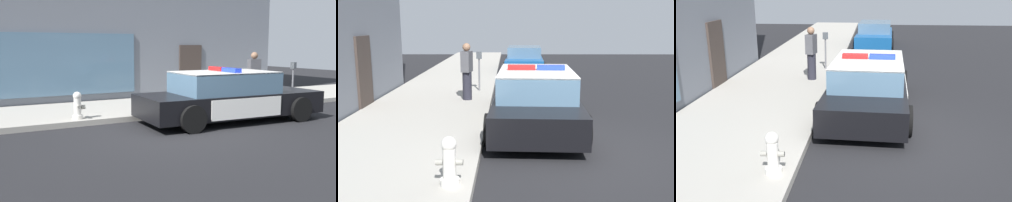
% 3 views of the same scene
% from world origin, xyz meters
% --- Properties ---
extents(ground, '(48.00, 48.00, 0.00)m').
position_xyz_m(ground, '(0.00, 0.00, 0.00)').
color(ground, black).
extents(sidewalk, '(48.00, 3.48, 0.15)m').
position_xyz_m(sidewalk, '(0.00, 3.55, 0.07)').
color(sidewalk, '#A39E93').
rests_on(sidewalk, ground).
extents(police_cruiser, '(5.21, 2.28, 1.49)m').
position_xyz_m(police_cruiser, '(2.10, 0.64, 0.68)').
color(police_cruiser, black).
rests_on(police_cruiser, ground).
extents(fire_hydrant, '(0.34, 0.39, 0.73)m').
position_xyz_m(fire_hydrant, '(-1.70, 2.14, 0.50)').
color(fire_hydrant, silver).
rests_on(fire_hydrant, sidewalk).
extents(car_down_street, '(4.76, 2.15, 1.29)m').
position_xyz_m(car_down_street, '(12.66, 0.45, 0.63)').
color(car_down_street, '#144C8C').
rests_on(car_down_street, ground).
extents(pedestrian_on_sidewalk, '(0.45, 0.34, 1.71)m').
position_xyz_m(pedestrian_on_sidewalk, '(4.63, 2.53, 1.01)').
color(pedestrian_on_sidewalk, '#23232D').
rests_on(pedestrian_on_sidewalk, sidewalk).
extents(parking_meter, '(0.12, 0.18, 1.34)m').
position_xyz_m(parking_meter, '(6.24, 2.28, 1.08)').
color(parking_meter, slate).
rests_on(parking_meter, sidewalk).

